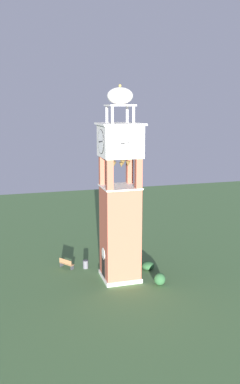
{
  "coord_description": "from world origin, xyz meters",
  "views": [
    {
      "loc": [
        34.1,
        -9.79,
        15.85
      ],
      "look_at": [
        0.0,
        0.0,
        8.19
      ],
      "focal_mm": 38.2,
      "sensor_mm": 36.0,
      "label": 1
    }
  ],
  "objects": [
    {
      "name": "park_bench",
      "position": [
        -3.68,
        -4.45,
        0.48
      ],
      "size": [
        1.54,
        1.32,
        0.95
      ],
      "color": "brown",
      "rests_on": "ground"
    },
    {
      "name": "clock_tower",
      "position": [
        -0.0,
        -0.0,
        7.3
      ],
      "size": [
        3.73,
        3.73,
        17.48
      ],
      "color": "#9E4C38",
      "rests_on": "ground"
    },
    {
      "name": "ground",
      "position": [
        0.0,
        0.0,
        0.0
      ],
      "size": [
        80.0,
        80.0,
        0.0
      ],
      "primitive_type": "plane",
      "color": "#476B3D"
    },
    {
      "name": "trash_bin",
      "position": [
        -3.14,
        -2.63,
        0.4
      ],
      "size": [
        0.52,
        0.52,
        0.8
      ],
      "primitive_type": "cylinder",
      "color": "#4C4C51",
      "rests_on": "ground"
    },
    {
      "name": "shrub_near_entry",
      "position": [
        2.41,
        3.0,
        0.55
      ],
      "size": [
        1.04,
        1.04,
        1.09
      ],
      "primitive_type": "ellipsoid",
      "color": "#234C28",
      "rests_on": "ground"
    },
    {
      "name": "shrub_left_of_tower",
      "position": [
        -1.17,
        3.19,
        0.4
      ],
      "size": [
        1.26,
        1.26,
        0.79
      ],
      "primitive_type": "ellipsoid",
      "color": "#234C28",
      "rests_on": "ground"
    },
    {
      "name": "lamp_post",
      "position": [
        -4.35,
        1.44,
        2.61
      ],
      "size": [
        0.36,
        0.36,
        3.75
      ],
      "color": "black",
      "rests_on": "ground"
    },
    {
      "name": "shrub_behind_bench",
      "position": [
        -2.45,
        2.05,
        0.51
      ],
      "size": [
        0.81,
        0.81,
        1.03
      ],
      "primitive_type": "ellipsoid",
      "color": "#234C28",
      "rests_on": "ground"
    }
  ]
}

